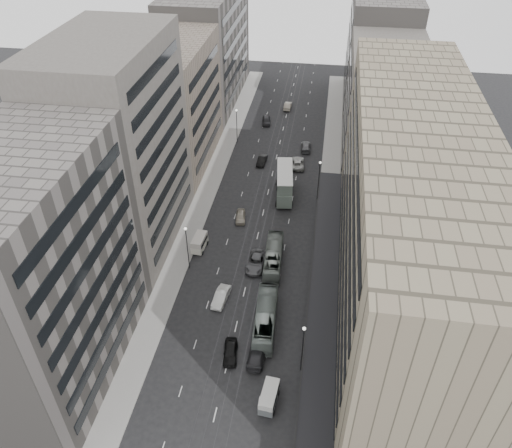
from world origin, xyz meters
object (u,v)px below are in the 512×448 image
Objects in this scene: panel_van at (199,242)px; bus_far at (273,257)px; sedan_2 at (256,262)px; vw_microbus at (269,397)px; sedan_1 at (221,297)px; sedan_0 at (230,352)px; bus_near at (265,318)px; double_decker at (284,183)px.

bus_far is at bearing -4.49° from panel_van.
panel_van is at bearing 167.22° from sedan_2.
bus_far is 1.83× the size of sedan_2.
vw_microbus is 31.45m from panel_van.
sedan_1 is at bearing -57.62° from panel_van.
bus_far reaches higher than sedan_2.
panel_van is 0.85× the size of sedan_1.
sedan_0 is at bearing 77.36° from bus_far.
bus_near is at bearing 49.53° from sedan_0.
bus_far is 2.65× the size of panel_van.
bus_near is at bearing -44.52° from panel_van.
vw_microbus reaches higher than sedan_1.
double_decker is at bearing 59.80° from panel_van.
bus_near reaches higher than bus_far.
panel_van is at bearing -130.72° from double_decker.
bus_far is at bearing 21.18° from sedan_2.
vw_microbus is 8.76m from sedan_0.
bus_far is 20.17m from double_decker.
bus_far is 2.26× the size of sedan_1.
sedan_2 is (-5.35, 24.55, -0.46)m from vw_microbus.
bus_near is 1.07× the size of bus_far.
bus_near is 1.12× the size of double_decker.
double_decker is at bearing -91.34° from bus_near.
sedan_2 is at bearing 80.86° from sedan_0.
bus_near is 1.96× the size of sedan_2.
bus_far is (-0.50, 13.20, -0.10)m from bus_near.
sedan_0 is at bearing -89.13° from sedan_2.
panel_van is 0.69× the size of sedan_2.
bus_near is 2.64× the size of vw_microbus.
sedan_2 reaches higher than sedan_1.
bus_near reaches higher than sedan_1.
bus_far is 12.96m from panel_van.
panel_van is (-12.81, 1.96, -0.14)m from bus_far.
sedan_0 is (-3.42, -19.13, -0.76)m from bus_far.
double_decker is 30.23m from sedan_1.
double_decker is at bearing -91.40° from bus_far.
sedan_1 is at bearing -108.50° from double_decker.
panel_van is at bearing 107.03° from sedan_0.
sedan_2 reaches higher than sedan_0.
vw_microbus reaches higher than sedan_0.
sedan_0 is 10.32m from sedan_1.
panel_van is at bearing 125.17° from sedan_1.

